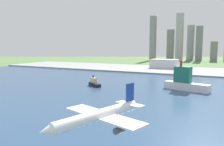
# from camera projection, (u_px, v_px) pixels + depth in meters

# --- Properties ---
(ground_plane) EXTENTS (2400.00, 2400.00, 0.00)m
(ground_plane) POSITION_uv_depth(u_px,v_px,m) (175.00, 89.00, 248.23)
(ground_plane) COLOR #597C45
(water_bay) EXTENTS (840.00, 360.00, 0.15)m
(water_bay) POSITION_uv_depth(u_px,v_px,m) (162.00, 101.00, 194.81)
(water_bay) COLOR #2D4C70
(water_bay) RESTS_ON ground
(industrial_pier) EXTENTS (840.00, 140.00, 2.50)m
(industrial_pier) POSITION_uv_depth(u_px,v_px,m) (194.00, 71.00, 417.20)
(industrial_pier) COLOR #969A96
(industrial_pier) RESTS_ON ground
(airplane_landing) EXTENTS (33.86, 40.55, 12.71)m
(airplane_landing) POSITION_uv_depth(u_px,v_px,m) (98.00, 116.00, 74.60)
(airplane_landing) COLOR white
(tugboat_small) EXTENTS (23.11, 19.62, 12.36)m
(tugboat_small) POSITION_uv_depth(u_px,v_px,m) (94.00, 83.00, 269.27)
(tugboat_small) COLOR black
(tugboat_small) RESTS_ON water_bay
(ferry_boat) EXTENTS (50.00, 22.89, 32.48)m
(ferry_boat) POSITION_uv_depth(u_px,v_px,m) (185.00, 82.00, 241.77)
(ferry_boat) COLOR white
(ferry_boat) RESTS_ON water_bay
(warehouse_main) EXTENTS (54.70, 40.58, 17.85)m
(warehouse_main) POSITION_uv_depth(u_px,v_px,m) (164.00, 64.00, 464.53)
(warehouse_main) COLOR silver
(warehouse_main) RESTS_ON industrial_pier
(distant_skyline) EXTENTS (332.89, 77.63, 152.68)m
(distant_skyline) POSITION_uv_depth(u_px,v_px,m) (199.00, 42.00, 712.03)
(distant_skyline) COLOR gray
(distant_skyline) RESTS_ON ground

